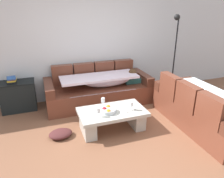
# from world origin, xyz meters

# --- Properties ---
(ground_plane) EXTENTS (14.00, 14.00, 0.00)m
(ground_plane) POSITION_xyz_m (0.00, 0.00, 0.00)
(ground_plane) COLOR brown
(back_wall) EXTENTS (9.00, 0.10, 2.70)m
(back_wall) POSITION_xyz_m (0.00, 2.15, 1.35)
(back_wall) COLOR silver
(back_wall) RESTS_ON ground_plane
(couch_along_wall) EXTENTS (2.36, 0.92, 0.88)m
(couch_along_wall) POSITION_xyz_m (0.09, 1.62, 0.33)
(couch_along_wall) COLOR brown
(couch_along_wall) RESTS_ON ground_plane
(couch_near_window) EXTENTS (0.92, 2.01, 0.88)m
(couch_near_window) POSITION_xyz_m (1.59, -0.01, 0.34)
(couch_near_window) COLOR brown
(couch_near_window) RESTS_ON ground_plane
(coffee_table) EXTENTS (1.20, 0.68, 0.38)m
(coffee_table) POSITION_xyz_m (-0.03, 0.44, 0.24)
(coffee_table) COLOR #B6B7AC
(coffee_table) RESTS_ON ground_plane
(fruit_bowl) EXTENTS (0.28, 0.28, 0.10)m
(fruit_bowl) POSITION_xyz_m (-0.12, 0.40, 0.42)
(fruit_bowl) COLOR silver
(fruit_bowl) RESTS_ON coffee_table
(wine_glass_near_left) EXTENTS (0.07, 0.07, 0.17)m
(wine_glass_near_left) POSITION_xyz_m (-0.32, 0.30, 0.50)
(wine_glass_near_left) COLOR silver
(wine_glass_near_left) RESTS_ON coffee_table
(wine_glass_near_right) EXTENTS (0.07, 0.07, 0.17)m
(wine_glass_near_right) POSITION_xyz_m (0.30, 0.34, 0.50)
(wine_glass_near_right) COLOR silver
(wine_glass_near_right) RESTS_ON coffee_table
(wine_glass_far_back) EXTENTS (0.07, 0.07, 0.17)m
(wine_glass_far_back) POSITION_xyz_m (-0.13, 0.67, 0.50)
(wine_glass_far_back) COLOR silver
(wine_glass_far_back) RESTS_ON coffee_table
(open_magazine) EXTENTS (0.34, 0.30, 0.01)m
(open_magazine) POSITION_xyz_m (0.25, 0.41, 0.39)
(open_magazine) COLOR white
(open_magazine) RESTS_ON coffee_table
(side_cabinet) EXTENTS (0.72, 0.44, 0.64)m
(side_cabinet) POSITION_xyz_m (-1.67, 1.85, 0.32)
(side_cabinet) COLOR black
(side_cabinet) RESTS_ON ground_plane
(book_stack_on_cabinet) EXTENTS (0.20, 0.24, 0.12)m
(book_stack_on_cabinet) POSITION_xyz_m (-1.75, 1.85, 0.70)
(book_stack_on_cabinet) COLOR black
(book_stack_on_cabinet) RESTS_ON side_cabinet
(floor_lamp) EXTENTS (0.33, 0.31, 1.95)m
(floor_lamp) POSITION_xyz_m (2.03, 1.64, 1.12)
(floor_lamp) COLOR black
(floor_lamp) RESTS_ON ground_plane
(crumpled_garment) EXTENTS (0.43, 0.35, 0.12)m
(crumpled_garment) POSITION_xyz_m (-0.96, 0.49, 0.06)
(crumpled_garment) COLOR #4C2323
(crumpled_garment) RESTS_ON ground_plane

